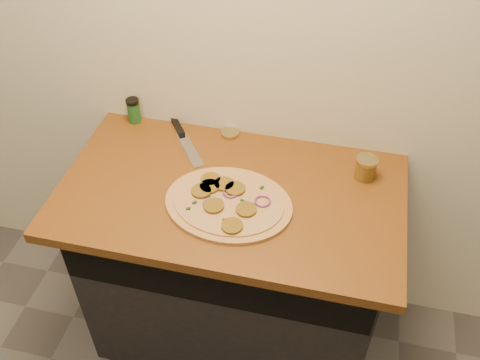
% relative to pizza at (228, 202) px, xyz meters
% --- Properties ---
extents(cabinet, '(1.10, 0.60, 0.86)m').
position_rel_pizza_xyz_m(cabinet, '(-0.01, 0.10, -0.48)').
color(cabinet, black).
rests_on(cabinet, ground).
extents(countertop, '(1.20, 0.70, 0.04)m').
position_rel_pizza_xyz_m(countertop, '(-0.01, 0.07, -0.03)').
color(countertop, brown).
rests_on(countertop, cabinet).
extents(pizza, '(0.46, 0.46, 0.03)m').
position_rel_pizza_xyz_m(pizza, '(0.00, 0.00, 0.00)').
color(pizza, tan).
rests_on(pizza, countertop).
extents(chefs_knife, '(0.21, 0.27, 0.02)m').
position_rel_pizza_xyz_m(chefs_knife, '(-0.26, 0.31, -0.01)').
color(chefs_knife, '#B7BAC1').
rests_on(chefs_knife, countertop).
extents(mason_jar_lid, '(0.09, 0.09, 0.02)m').
position_rel_pizza_xyz_m(mason_jar_lid, '(-0.09, 0.37, -0.00)').
color(mason_jar_lid, tan).
rests_on(mason_jar_lid, countertop).
extents(salsa_jar, '(0.08, 0.08, 0.08)m').
position_rel_pizza_xyz_m(salsa_jar, '(0.44, 0.25, 0.03)').
color(salsa_jar, '#A12310').
rests_on(salsa_jar, countertop).
extents(spice_shaker, '(0.05, 0.05, 0.10)m').
position_rel_pizza_xyz_m(spice_shaker, '(-0.48, 0.37, 0.04)').
color(spice_shaker, '#1D5C25').
rests_on(spice_shaker, countertop).
extents(flour_spill, '(0.17, 0.17, 0.00)m').
position_rel_pizza_xyz_m(flour_spill, '(0.13, 0.04, -0.01)').
color(flour_spill, white).
rests_on(flour_spill, countertop).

